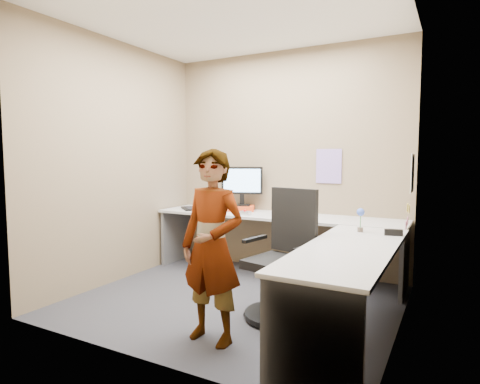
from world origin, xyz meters
The scene contains 21 objects.
ground centered at (0.00, 0.00, 0.00)m, with size 3.00×3.00×0.00m, color #25252A.
wall_back centered at (0.00, 1.30, 1.35)m, with size 3.00×3.00×0.00m, color #736347.
wall_right centered at (1.50, 0.00, 1.35)m, with size 2.70×2.70×0.00m, color #736347.
wall_left centered at (-1.50, 0.00, 1.35)m, with size 2.70×2.70×0.00m, color #736347.
ceiling centered at (0.00, 0.00, 2.70)m, with size 3.00×3.00×0.00m, color white.
desk centered at (0.44, 0.39, 0.59)m, with size 2.98×2.58×0.73m.
paper_ream centered at (-0.50, 1.09, 0.76)m, with size 0.32×0.24×0.06m, color #B93512.
monitor centered at (-0.50, 1.10, 1.08)m, with size 0.49×0.25×0.49m.
laptop centered at (-1.09, 0.98, 0.80)m, with size 0.48×0.47×0.26m.
trackball_mouse centered at (-0.29, 0.78, 0.76)m, with size 0.12×0.08×0.07m.
origami centered at (0.24, 0.90, 0.76)m, with size 0.10×0.10×0.06m, color white.
stapler centered at (1.41, 0.29, 0.76)m, with size 0.15×0.04×0.06m, color black.
flower centered at (1.12, 0.33, 0.87)m, with size 0.07×0.07×0.22m.
calendar_purple centered at (0.55, 1.29, 1.30)m, with size 0.30×0.01×0.40m, color #846BB7.
calendar_white centered at (1.49, 0.90, 1.25)m, with size 0.01×0.28×0.38m, color white.
sticky_note_a centered at (1.49, 0.55, 0.95)m, with size 0.01×0.07×0.07m, color #F2E059.
sticky_note_b centered at (1.49, 0.60, 0.82)m, with size 0.01×0.07×0.07m, color pink.
sticky_note_c centered at (1.49, 0.48, 0.80)m, with size 0.01×0.07×0.07m, color pink.
sticky_note_d centered at (1.49, 0.70, 0.92)m, with size 0.01×0.07×0.07m, color #F2E059.
office_chair centered at (0.57, -0.14, 0.45)m, with size 0.62×0.60×1.11m.
person centered at (0.26, -0.82, 0.73)m, with size 0.53×0.35×1.47m, color #999399.
Camera 1 is at (1.86, -3.34, 1.40)m, focal length 30.00 mm.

